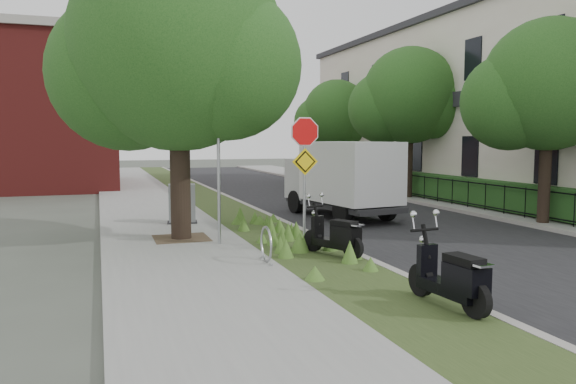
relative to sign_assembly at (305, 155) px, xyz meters
name	(u,v)px	position (x,y,z in m)	size (l,w,h in m)	color
ground	(369,254)	(1.40, -0.58, -2.33)	(120.00, 120.00, 0.00)	#4C5147
sidewalk_near	(148,208)	(-2.85, 9.42, -2.27)	(3.50, 60.00, 0.12)	gray
verge	(219,206)	(-0.10, 9.42, -2.27)	(2.00, 60.00, 0.12)	#30421C
kerb_near	(244,204)	(0.90, 9.42, -2.26)	(0.20, 60.00, 0.13)	#9E9991
road	(324,203)	(4.40, 9.42, -2.32)	(7.00, 60.00, 0.01)	black
kerb_far	(398,199)	(7.90, 9.42, -2.26)	(0.20, 60.00, 0.13)	#9E9991
footpath_far	(431,197)	(9.60, 9.42, -2.27)	(3.20, 60.00, 0.12)	gray
street_tree_main	(175,56)	(-2.68, 2.28, 2.48)	(6.21, 5.54, 7.66)	black
bare_post	(219,163)	(-1.80, 1.22, -0.21)	(0.08, 0.08, 4.00)	#A5A8AD
bike_hoop	(266,244)	(-1.30, -1.18, -1.83)	(0.06, 0.78, 0.77)	#A5A8AD
sign_assembly	(305,155)	(0.00, 0.00, 0.00)	(0.94, 0.08, 3.22)	#A5A8AD
fence_far	(412,184)	(8.60, 9.42, -1.66)	(0.04, 24.00, 1.00)	black
hedge_far	(426,184)	(9.30, 9.42, -1.66)	(1.00, 24.00, 1.10)	#1E4A1A
terrace_houses	(495,107)	(12.89, 9.42, 1.83)	(7.40, 26.40, 8.20)	beige
brick_building	(29,111)	(-8.10, 21.42, 1.88)	(9.40, 10.40, 8.30)	maroon
far_tree_a	(546,91)	(8.34, 1.46, 1.80)	(4.60, 4.10, 6.22)	black
far_tree_b	(408,100)	(8.34, 9.46, 2.04)	(4.83, 4.31, 6.56)	black
far_tree_c	(335,117)	(8.34, 17.46, 1.63)	(4.37, 3.89, 5.93)	black
scooter_near	(339,239)	(0.38, -1.16, -1.81)	(0.85, 1.60, 0.81)	black
scooter_far	(456,283)	(0.48, -5.28, -1.79)	(0.48, 1.82, 0.87)	black
box_truck	(342,176)	(3.29, 5.14, -0.88)	(2.63, 5.13, 2.22)	#262628
utility_cabinet	(182,204)	(-2.19, 4.93, -1.63)	(0.97, 0.71, 1.20)	#262628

